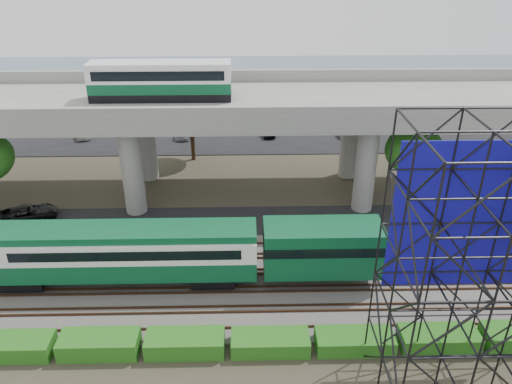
{
  "coord_description": "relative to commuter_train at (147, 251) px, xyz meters",
  "views": [
    {
      "loc": [
        -0.36,
        -26.27,
        21.9
      ],
      "look_at": [
        0.41,
        6.0,
        5.19
      ],
      "focal_mm": 35.0,
      "sensor_mm": 36.0,
      "label": 1
    }
  ],
  "objects": [
    {
      "name": "service_road",
      "position": [
        7.05,
        8.5,
        -2.84
      ],
      "size": [
        90.0,
        5.0,
        0.08
      ],
      "primitive_type": "cube",
      "color": "black",
      "rests_on": "ground"
    },
    {
      "name": "parking_lot",
      "position": [
        7.05,
        32.0,
        -2.84
      ],
      "size": [
        90.0,
        18.0,
        0.08
      ],
      "primitive_type": "cube",
      "color": "black",
      "rests_on": "ground"
    },
    {
      "name": "commuter_train",
      "position": [
        0.0,
        0.0,
        0.0
      ],
      "size": [
        29.3,
        3.06,
        4.3
      ],
      "color": "black",
      "rests_on": "rail_tracks"
    },
    {
      "name": "scaffold_tower",
      "position": [
        17.99,
        -9.98,
        4.59
      ],
      "size": [
        9.36,
        6.36,
        15.0
      ],
      "color": "black",
      "rests_on": "ground"
    },
    {
      "name": "harbor_water",
      "position": [
        7.05,
        54.0,
        -2.87
      ],
      "size": [
        140.0,
        40.0,
        0.03
      ],
      "primitive_type": "cube",
      "color": "#476375",
      "rests_on": "ground"
    },
    {
      "name": "ground",
      "position": [
        7.05,
        -2.0,
        -2.88
      ],
      "size": [
        140.0,
        140.0,
        0.0
      ],
      "primitive_type": "plane",
      "color": "#474233",
      "rests_on": "ground"
    },
    {
      "name": "trees",
      "position": [
        2.38,
        14.17,
        2.69
      ],
      "size": [
        40.94,
        16.94,
        7.69
      ],
      "color": "#382314",
      "rests_on": "ground"
    },
    {
      "name": "hedge_strip",
      "position": [
        8.05,
        -6.3,
        -2.32
      ],
      "size": [
        34.6,
        1.8,
        1.2
      ],
      "color": "#1A5C15",
      "rests_on": "ground"
    },
    {
      "name": "suv",
      "position": [
        -11.96,
        8.93,
        -2.11
      ],
      "size": [
        5.5,
        4.0,
        1.39
      ],
      "primitive_type": "imported",
      "rotation": [
        0.0,
        0.0,
        1.95
      ],
      "color": "black",
      "rests_on": "service_road"
    },
    {
      "name": "overpass",
      "position": [
        6.5,
        14.0,
        5.33
      ],
      "size": [
        80.0,
        12.0,
        12.4
      ],
      "color": "#9E9B93",
      "rests_on": "ground"
    },
    {
      "name": "rail_tracks",
      "position": [
        7.05,
        -0.0,
        -2.6
      ],
      "size": [
        90.0,
        9.52,
        0.16
      ],
      "color": "#472D1E",
      "rests_on": "ballast_bed"
    },
    {
      "name": "ballast_bed",
      "position": [
        7.05,
        0.0,
        -2.78
      ],
      "size": [
        90.0,
        12.0,
        0.2
      ],
      "primitive_type": "cube",
      "color": "slate",
      "rests_on": "ground"
    },
    {
      "name": "parked_cars",
      "position": [
        6.9,
        31.48,
        -2.18
      ],
      "size": [
        39.46,
        9.57,
        1.32
      ],
      "color": "silver",
      "rests_on": "parking_lot"
    }
  ]
}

